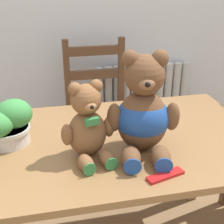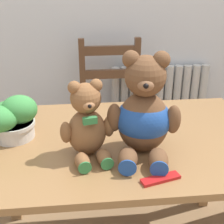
% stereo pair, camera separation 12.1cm
% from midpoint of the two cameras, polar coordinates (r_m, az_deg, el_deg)
% --- Properties ---
extents(radiator, '(0.74, 0.10, 0.77)m').
position_cam_midpoint_polar(radiator, '(2.48, 9.78, -1.12)').
color(radiator, beige).
rests_on(radiator, ground_plane).
extents(dining_table, '(1.30, 0.82, 0.73)m').
position_cam_midpoint_polar(dining_table, '(1.44, 3.88, -8.44)').
color(dining_table, olive).
rests_on(dining_table, ground_plane).
extents(wooden_chair_behind, '(0.41, 0.41, 1.01)m').
position_cam_midpoint_polar(wooden_chair_behind, '(2.14, 1.58, -1.34)').
color(wooden_chair_behind, brown).
rests_on(wooden_chair_behind, ground_plane).
extents(teddy_bear_left, '(0.22, 0.24, 0.31)m').
position_cam_midpoint_polar(teddy_bear_left, '(1.21, -1.70, -2.35)').
color(teddy_bear_left, brown).
rests_on(teddy_bear_left, dining_table).
extents(teddy_bear_right, '(0.29, 0.32, 0.42)m').
position_cam_midpoint_polar(teddy_bear_right, '(1.23, 8.63, -0.50)').
color(teddy_bear_right, brown).
rests_on(teddy_bear_right, dining_table).
extents(potted_plant, '(0.24, 0.23, 0.20)m').
position_cam_midpoint_polar(potted_plant, '(1.40, -15.72, -1.09)').
color(potted_plant, beige).
rests_on(potted_plant, dining_table).
extents(chocolate_bar, '(0.15, 0.08, 0.01)m').
position_cam_midpoint_polar(chocolate_bar, '(1.15, 11.93, -11.97)').
color(chocolate_bar, red).
rests_on(chocolate_bar, dining_table).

